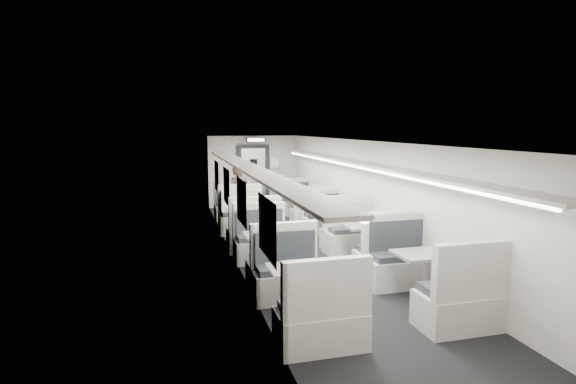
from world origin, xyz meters
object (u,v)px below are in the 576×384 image
exit_sign (256,140)px  booth_left_b (247,224)px  booth_right_d (426,278)px  booth_right_c (368,244)px  booth_left_a (236,212)px  booth_left_c (269,253)px  booth_left_d (302,293)px  passenger (240,197)px  vestibule_door (253,176)px  booth_right_a (302,207)px  booth_right_b (333,225)px

exit_sign → booth_left_b: bearing=-103.8°
booth_right_d → booth_right_c: bearing=90.0°
booth_left_a → booth_right_c: size_ratio=0.91×
booth_left_c → booth_left_d: bearing=-90.0°
booth_left_b → booth_left_c: (0.00, -2.48, -0.02)m
passenger → vestibule_door: 3.38m
booth_right_a → exit_sign: size_ratio=3.34×
booth_left_d → booth_right_c: 2.94m
passenger → exit_sign: bearing=53.1°
booth_right_d → exit_sign: (-1.00, 8.60, 1.86)m
booth_right_d → booth_left_d: bearing=-178.1°
booth_left_b → booth_left_c: 2.48m
booth_left_c → exit_sign: exit_sign is taller
booth_left_d → booth_right_d: booth_right_d is taller
booth_right_c → passenger: bearing=117.6°
booth_left_b → booth_right_b: 2.06m
booth_right_c → vestibule_door: size_ratio=1.09×
booth_left_d → passenger: (0.03, 5.92, 0.47)m
booth_left_a → booth_right_b: (2.00, -2.22, 0.00)m
booth_right_b → vestibule_door: 5.20m
booth_left_d → booth_right_b: booth_left_d is taller
booth_right_d → passenger: 6.20m
booth_left_a → vestibule_door: 3.08m
booth_left_c → booth_left_d: (0.00, -2.11, 0.01)m
booth_right_d → passenger: bearing=108.6°
booth_left_a → booth_right_a: 2.04m
booth_left_b → booth_right_d: booth_right_d is taller
booth_left_b → booth_left_d: size_ratio=1.03×
booth_left_b → booth_left_c: size_ratio=1.06×
booth_left_b → vestibule_door: 4.72m
booth_left_d → booth_right_a: (2.00, 6.72, -0.03)m
passenger → exit_sign: 3.23m
booth_left_b → vestibule_door: (1.00, 4.57, 0.63)m
booth_left_a → booth_right_a: bearing=11.2°
exit_sign → passenger: bearing=-109.4°
passenger → exit_sign: (0.97, 2.74, 1.41)m
booth_left_a → booth_left_c: booth_left_c is taller
booth_right_b → booth_right_c: 1.94m
booth_left_a → exit_sign: 3.19m
booth_left_a → passenger: passenger is taller
booth_right_a → exit_sign: (-1.00, 1.95, 1.91)m
booth_left_a → booth_right_d: (2.00, -6.25, 0.04)m
booth_left_a → passenger: (0.03, -0.40, 0.49)m
booth_left_b → vestibule_door: vestibule_door is taller
booth_right_a → booth_right_d: 6.65m
booth_left_b → booth_right_a: 2.92m
booth_left_a → booth_left_d: 6.32m
booth_left_d → booth_right_c: booth_right_c is taller
booth_left_c → booth_left_d: size_ratio=0.98×
booth_left_a → passenger: 0.63m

